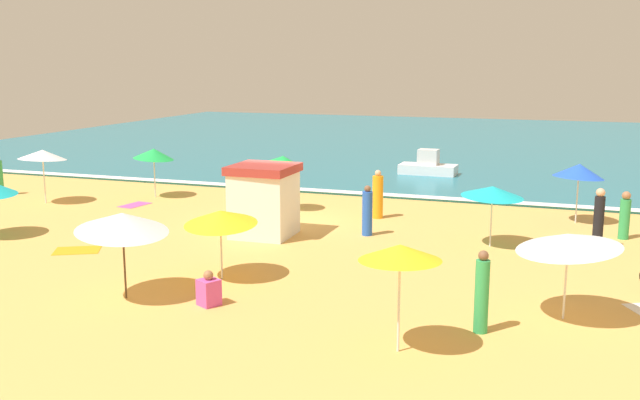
{
  "coord_description": "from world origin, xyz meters",
  "views": [
    {
      "loc": [
        9.42,
        -23.0,
        5.71
      ],
      "look_at": [
        1.02,
        0.81,
        0.8
      ],
      "focal_mm": 40.01,
      "sensor_mm": 36.0,
      "label": 1
    }
  ],
  "objects_px": {
    "beachgoer_7": "(625,216)",
    "beach_umbrella_7": "(42,155)",
    "beach_umbrella_2": "(400,253)",
    "beach_umbrella_6": "(283,160)",
    "beach_umbrella_4": "(579,171)",
    "beachgoer_8": "(482,294)",
    "lifeguard_cabana": "(264,200)",
    "beach_umbrella_8": "(568,241)",
    "small_boat_0": "(428,166)",
    "beach_umbrella_1": "(492,192)",
    "beach_umbrella_9": "(122,222)",
    "beachgoer_1": "(378,196)",
    "beachgoer_4": "(209,291)",
    "beachgoer_2": "(599,219)",
    "beachgoer_3": "(367,212)",
    "beach_umbrella_5": "(154,154)",
    "beach_umbrella_0": "(220,217)"
  },
  "relations": [
    {
      "from": "beach_umbrella_8",
      "to": "beach_umbrella_2",
      "type": "bearing_deg",
      "value": -135.48
    },
    {
      "from": "beach_umbrella_4",
      "to": "beachgoer_8",
      "type": "xyz_separation_m",
      "value": [
        -1.93,
        -11.88,
        -1.04
      ]
    },
    {
      "from": "beach_umbrella_0",
      "to": "beachgoer_1",
      "type": "bearing_deg",
      "value": 77.12
    },
    {
      "from": "beach_umbrella_4",
      "to": "beach_umbrella_7",
      "type": "distance_m",
      "value": 20.82
    },
    {
      "from": "lifeguard_cabana",
      "to": "beach_umbrella_0",
      "type": "distance_m",
      "value": 4.9
    },
    {
      "from": "beach_umbrella_1",
      "to": "beach_umbrella_2",
      "type": "height_order",
      "value": "beach_umbrella_2"
    },
    {
      "from": "beachgoer_3",
      "to": "beachgoer_1",
      "type": "bearing_deg",
      "value": 97.61
    },
    {
      "from": "beach_umbrella_2",
      "to": "beach_umbrella_9",
      "type": "relative_size",
      "value": 0.75
    },
    {
      "from": "beachgoer_4",
      "to": "small_boat_0",
      "type": "xyz_separation_m",
      "value": [
        1.18,
        21.12,
        0.15
      ]
    },
    {
      "from": "beach_umbrella_1",
      "to": "beachgoer_1",
      "type": "bearing_deg",
      "value": 147.23
    },
    {
      "from": "beachgoer_8",
      "to": "small_boat_0",
      "type": "distance_m",
      "value": 21.36
    },
    {
      "from": "beach_umbrella_5",
      "to": "beach_umbrella_6",
      "type": "height_order",
      "value": "beach_umbrella_6"
    },
    {
      "from": "lifeguard_cabana",
      "to": "beachgoer_7",
      "type": "distance_m",
      "value": 11.82
    },
    {
      "from": "beach_umbrella_6",
      "to": "beachgoer_4",
      "type": "relative_size",
      "value": 2.6
    },
    {
      "from": "beach_umbrella_8",
      "to": "beachgoer_8",
      "type": "height_order",
      "value": "beach_umbrella_8"
    },
    {
      "from": "beach_umbrella_2",
      "to": "beachgoer_4",
      "type": "height_order",
      "value": "beach_umbrella_2"
    },
    {
      "from": "beach_umbrella_5",
      "to": "lifeguard_cabana",
      "type": "bearing_deg",
      "value": -33.48
    },
    {
      "from": "beachgoer_1",
      "to": "beachgoer_7",
      "type": "bearing_deg",
      "value": -2.78
    },
    {
      "from": "beach_umbrella_0",
      "to": "beach_umbrella_8",
      "type": "bearing_deg",
      "value": -1.1
    },
    {
      "from": "beach_umbrella_5",
      "to": "beach_umbrella_7",
      "type": "distance_m",
      "value": 4.41
    },
    {
      "from": "beach_umbrella_9",
      "to": "beachgoer_1",
      "type": "distance_m",
      "value": 11.51
    },
    {
      "from": "lifeguard_cabana",
      "to": "beach_umbrella_7",
      "type": "bearing_deg",
      "value": 168.79
    },
    {
      "from": "beachgoer_1",
      "to": "beachgoer_8",
      "type": "bearing_deg",
      "value": -64.05
    },
    {
      "from": "beach_umbrella_8",
      "to": "lifeguard_cabana",
      "type": "bearing_deg",
      "value": 152.53
    },
    {
      "from": "beach_umbrella_7",
      "to": "small_boat_0",
      "type": "bearing_deg",
      "value": 42.13
    },
    {
      "from": "beachgoer_8",
      "to": "beachgoer_4",
      "type": "bearing_deg",
      "value": -176.5
    },
    {
      "from": "beach_umbrella_7",
      "to": "beach_umbrella_8",
      "type": "height_order",
      "value": "beach_umbrella_7"
    },
    {
      "from": "small_boat_0",
      "to": "beachgoer_7",
      "type": "bearing_deg",
      "value": -51.74
    },
    {
      "from": "beach_umbrella_0",
      "to": "beach_umbrella_7",
      "type": "xyz_separation_m",
      "value": [
        -11.61,
        6.93,
        0.32
      ]
    },
    {
      "from": "beachgoer_1",
      "to": "beach_umbrella_0",
      "type": "bearing_deg",
      "value": -102.88
    },
    {
      "from": "beach_umbrella_8",
      "to": "beachgoer_3",
      "type": "distance_m",
      "value": 8.87
    },
    {
      "from": "beach_umbrella_0",
      "to": "beachgoer_3",
      "type": "distance_m",
      "value": 6.48
    },
    {
      "from": "lifeguard_cabana",
      "to": "beach_umbrella_2",
      "type": "relative_size",
      "value": 1.03
    },
    {
      "from": "beach_umbrella_6",
      "to": "beachgoer_1",
      "type": "bearing_deg",
      "value": -1.39
    },
    {
      "from": "beach_umbrella_2",
      "to": "beach_umbrella_6",
      "type": "height_order",
      "value": "beach_umbrella_2"
    },
    {
      "from": "beach_umbrella_0",
      "to": "beach_umbrella_8",
      "type": "xyz_separation_m",
      "value": [
        8.67,
        -0.17,
        0.13
      ]
    },
    {
      "from": "beach_umbrella_4",
      "to": "beachgoer_2",
      "type": "bearing_deg",
      "value": -80.27
    },
    {
      "from": "beach_umbrella_7",
      "to": "beachgoer_2",
      "type": "bearing_deg",
      "value": -0.7
    },
    {
      "from": "beach_umbrella_2",
      "to": "small_boat_0",
      "type": "bearing_deg",
      "value": 99.44
    },
    {
      "from": "beachgoer_7",
      "to": "beach_umbrella_4",
      "type": "bearing_deg",
      "value": 126.46
    },
    {
      "from": "beach_umbrella_8",
      "to": "beachgoer_3",
      "type": "bearing_deg",
      "value": 135.86
    },
    {
      "from": "beach_umbrella_6",
      "to": "beachgoer_1",
      "type": "height_order",
      "value": "beach_umbrella_6"
    },
    {
      "from": "beachgoer_7",
      "to": "beach_umbrella_7",
      "type": "bearing_deg",
      "value": -176.48
    },
    {
      "from": "beach_umbrella_8",
      "to": "beachgoer_7",
      "type": "distance_m",
      "value": 8.69
    },
    {
      "from": "small_boat_0",
      "to": "beachgoer_3",
      "type": "bearing_deg",
      "value": -87.87
    },
    {
      "from": "small_boat_0",
      "to": "beach_umbrella_1",
      "type": "bearing_deg",
      "value": -71.12
    },
    {
      "from": "beachgoer_7",
      "to": "beachgoer_8",
      "type": "distance_m",
      "value": 10.47
    },
    {
      "from": "beach_umbrella_8",
      "to": "beach_umbrella_9",
      "type": "bearing_deg",
      "value": -168.51
    },
    {
      "from": "beach_umbrella_2",
      "to": "beach_umbrella_4",
      "type": "relative_size",
      "value": 0.92
    },
    {
      "from": "beach_umbrella_8",
      "to": "beachgoer_7",
      "type": "bearing_deg",
      "value": 78.4
    }
  ]
}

